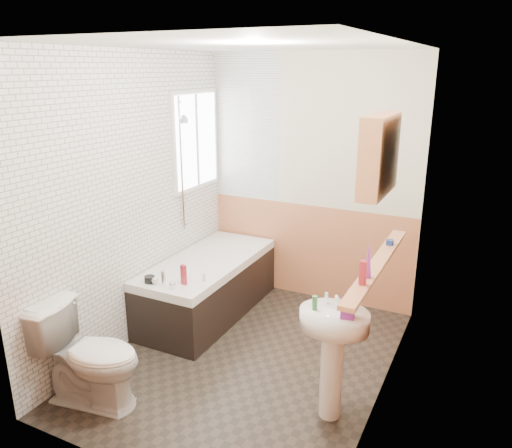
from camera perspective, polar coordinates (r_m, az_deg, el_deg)
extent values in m
plane|color=black|center=(4.36, -0.91, -15.10)|extent=(2.80, 2.80, 0.00)
plane|color=white|center=(3.68, -1.10, 19.82)|extent=(2.80, 2.80, 0.00)
cube|color=beige|center=(5.09, 6.33, 4.91)|extent=(2.20, 0.02, 2.50)
cube|color=beige|center=(2.74, -14.74, -6.84)|extent=(2.20, 0.02, 2.50)
cube|color=beige|center=(4.44, -13.85, 2.63)|extent=(0.02, 2.80, 2.50)
cube|color=beige|center=(3.49, 15.42, -1.54)|extent=(0.02, 2.80, 2.50)
cube|color=tan|center=(3.80, 14.16, -12.24)|extent=(0.01, 2.80, 1.00)
cube|color=tan|center=(3.13, -13.35, -19.31)|extent=(2.20, 0.01, 1.00)
cube|color=tan|center=(5.28, 5.98, -3.09)|extent=(2.20, 0.01, 1.00)
cube|color=white|center=(4.42, -13.63, 2.60)|extent=(0.01, 2.80, 2.50)
cube|color=white|center=(5.27, -1.12, 10.97)|extent=(0.75, 0.01, 1.50)
cube|color=white|center=(5.08, -6.87, 9.46)|extent=(0.03, 0.79, 0.99)
cube|color=white|center=(5.08, -6.75, 9.46)|extent=(0.01, 0.70, 0.90)
cube|color=white|center=(5.07, -6.74, 9.46)|extent=(0.01, 0.04, 0.90)
cube|color=black|center=(4.99, -5.47, -7.51)|extent=(0.70, 1.61, 0.49)
cube|color=white|center=(4.88, -5.57, -4.46)|extent=(0.70, 1.61, 0.08)
cube|color=white|center=(4.88, -5.56, -4.57)|extent=(0.56, 1.47, 0.04)
cylinder|color=silver|center=(4.30, -10.56, -6.20)|extent=(0.04, 0.04, 0.14)
sphere|color=silver|center=(4.37, -11.49, -6.33)|extent=(0.06, 0.06, 0.06)
sphere|color=silver|center=(4.27, -9.56, -6.80)|extent=(0.06, 0.06, 0.06)
cylinder|color=silver|center=(4.86, -8.55, 6.65)|extent=(0.02, 0.02, 1.30)
cylinder|color=silver|center=(5.01, -8.24, -0.04)|extent=(0.05, 0.05, 0.02)
cylinder|color=silver|center=(4.79, -8.88, 13.65)|extent=(0.05, 0.05, 0.02)
cylinder|color=silver|center=(4.77, -8.28, 11.71)|extent=(0.07, 0.09, 0.09)
imported|color=white|center=(3.88, -18.48, -14.12)|extent=(0.83, 0.54, 0.76)
cylinder|color=white|center=(3.63, 8.60, -16.62)|extent=(0.15, 0.15, 0.66)
ellipsoid|color=white|center=(3.41, 8.93, -10.78)|extent=(0.47, 0.38, 0.13)
cylinder|color=silver|center=(3.47, 8.02, -8.39)|extent=(0.03, 0.03, 0.08)
cylinder|color=silver|center=(3.42, 10.95, -8.91)|extent=(0.03, 0.03, 0.08)
cylinder|color=silver|center=(3.42, 9.40, -8.36)|extent=(0.02, 0.11, 0.09)
cube|color=tan|center=(3.47, 13.73, -4.45)|extent=(0.10, 1.49, 0.03)
cube|color=tan|center=(3.19, 13.92, 7.67)|extent=(0.13, 0.55, 0.49)
cube|color=silver|center=(3.08, 12.12, 7.45)|extent=(0.01, 0.21, 0.37)
cube|color=silver|center=(3.34, 13.29, 8.12)|extent=(0.01, 0.21, 0.37)
cylinder|color=maroon|center=(3.07, 12.11, -5.46)|extent=(0.06, 0.06, 0.15)
cone|color=purple|center=(3.16, 12.72, -3.90)|extent=(0.05, 0.05, 0.25)
cylinder|color=navy|center=(3.80, 15.05, -2.04)|extent=(0.07, 0.07, 0.04)
imported|color=purple|center=(3.30, 10.47, -9.74)|extent=(0.12, 0.21, 0.09)
cylinder|color=#388447|center=(3.36, 6.73, -8.94)|extent=(0.05, 0.05, 0.10)
cube|color=maroon|center=(4.31, -8.28, -5.76)|extent=(0.06, 0.04, 0.18)
cylinder|color=black|center=(4.42, -12.06, -6.20)|extent=(0.11, 0.11, 0.06)
cylinder|color=silver|center=(4.37, -5.96, -6.08)|extent=(0.03, 0.03, 0.07)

